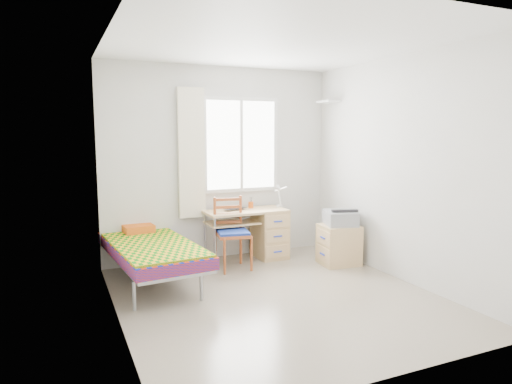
# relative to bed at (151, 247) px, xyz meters

# --- Properties ---
(floor) EXTENTS (3.50, 3.50, 0.00)m
(floor) POSITION_rel_bed_xyz_m (1.09, -1.12, -0.39)
(floor) COLOR #BCAD93
(floor) RESTS_ON ground
(ceiling) EXTENTS (3.50, 3.50, 0.00)m
(ceiling) POSITION_rel_bed_xyz_m (1.09, -1.12, 2.21)
(ceiling) COLOR white
(ceiling) RESTS_ON wall_back
(wall_back) EXTENTS (3.20, 0.00, 3.20)m
(wall_back) POSITION_rel_bed_xyz_m (1.09, 0.63, 0.91)
(wall_back) COLOR silver
(wall_back) RESTS_ON ground
(wall_left) EXTENTS (0.00, 3.50, 3.50)m
(wall_left) POSITION_rel_bed_xyz_m (-0.51, -1.12, 0.91)
(wall_left) COLOR silver
(wall_left) RESTS_ON ground
(wall_right) EXTENTS (0.00, 3.50, 3.50)m
(wall_right) POSITION_rel_bed_xyz_m (2.69, -1.12, 0.91)
(wall_right) COLOR silver
(wall_right) RESTS_ON ground
(window) EXTENTS (1.10, 0.04, 1.30)m
(window) POSITION_rel_bed_xyz_m (1.39, 0.61, 1.16)
(window) COLOR white
(window) RESTS_ON wall_back
(curtain) EXTENTS (0.35, 0.05, 1.70)m
(curtain) POSITION_rel_bed_xyz_m (0.67, 0.56, 1.06)
(curtain) COLOR white
(curtain) RESTS_ON wall_back
(floating_shelf) EXTENTS (0.20, 0.32, 0.03)m
(floating_shelf) POSITION_rel_bed_xyz_m (2.58, 0.28, 1.76)
(floating_shelf) COLOR white
(floating_shelf) RESTS_ON wall_right
(bed) EXTENTS (1.03, 1.92, 0.80)m
(bed) POSITION_rel_bed_xyz_m (0.00, 0.00, 0.00)
(bed) COLOR #94969C
(bed) RESTS_ON floor
(desk) EXTENTS (1.11, 0.52, 0.69)m
(desk) POSITION_rel_bed_xyz_m (1.63, 0.32, -0.01)
(desk) COLOR tan
(desk) RESTS_ON floor
(chair) EXTENTS (0.46, 0.46, 0.92)m
(chair) POSITION_rel_bed_xyz_m (1.04, 0.06, 0.13)
(chair) COLOR #AD5221
(chair) RESTS_ON floor
(cabinet) EXTENTS (0.53, 0.48, 0.52)m
(cabinet) POSITION_rel_bed_xyz_m (2.38, -0.36, -0.13)
(cabinet) COLOR tan
(cabinet) RESTS_ON floor
(printer) EXTENTS (0.50, 0.54, 0.19)m
(printer) POSITION_rel_bed_xyz_m (2.41, -0.32, 0.23)
(printer) COLOR #9A9EA2
(printer) RESTS_ON cabinet
(laptop) EXTENTS (0.37, 0.29, 0.03)m
(laptop) POSITION_rel_bed_xyz_m (1.22, 0.34, 0.31)
(laptop) COLOR black
(laptop) RESTS_ON desk
(pen_cup) EXTENTS (0.07, 0.07, 0.09)m
(pen_cup) POSITION_rel_bed_xyz_m (1.47, 0.45, 0.34)
(pen_cup) COLOR orange
(pen_cup) RESTS_ON desk
(task_lamp) EXTENTS (0.21, 0.30, 0.34)m
(task_lamp) POSITION_rel_bed_xyz_m (1.81, 0.25, 0.51)
(task_lamp) COLOR white
(task_lamp) RESTS_ON desk
(book) EXTENTS (0.24, 0.26, 0.02)m
(book) POSITION_rel_bed_xyz_m (1.18, 0.31, 0.20)
(book) COLOR gray
(book) RESTS_ON desk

